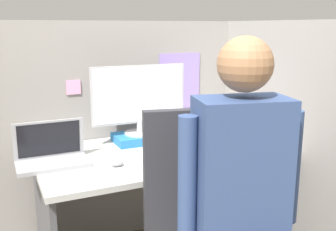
{
  "coord_description": "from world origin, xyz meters",
  "views": [
    {
      "loc": [
        -0.85,
        -1.59,
        1.4
      ],
      "look_at": [
        -0.04,
        0.19,
        0.95
      ],
      "focal_mm": 42.0,
      "sensor_mm": 36.0,
      "label": 1
    }
  ],
  "objects_px": {
    "paper_box": "(140,138)",
    "person": "(250,194)",
    "laptop": "(52,156)",
    "carrot_toy": "(228,149)",
    "monitor": "(139,97)",
    "stapler": "(239,131)"
  },
  "relations": [
    {
      "from": "laptop",
      "to": "carrot_toy",
      "type": "relative_size",
      "value": 3.02
    },
    {
      "from": "paper_box",
      "to": "laptop",
      "type": "height_order",
      "value": "laptop"
    },
    {
      "from": "stapler",
      "to": "person",
      "type": "xyz_separation_m",
      "value": [
        -0.62,
        -0.96,
        0.07
      ]
    },
    {
      "from": "stapler",
      "to": "carrot_toy",
      "type": "distance_m",
      "value": 0.37
    },
    {
      "from": "carrot_toy",
      "to": "paper_box",
      "type": "bearing_deg",
      "value": 133.18
    },
    {
      "from": "monitor",
      "to": "person",
      "type": "height_order",
      "value": "person"
    },
    {
      "from": "stapler",
      "to": "carrot_toy",
      "type": "height_order",
      "value": "stapler"
    },
    {
      "from": "paper_box",
      "to": "person",
      "type": "relative_size",
      "value": 0.23
    },
    {
      "from": "laptop",
      "to": "paper_box",
      "type": "bearing_deg",
      "value": 18.98
    },
    {
      "from": "monitor",
      "to": "carrot_toy",
      "type": "height_order",
      "value": "monitor"
    },
    {
      "from": "monitor",
      "to": "carrot_toy",
      "type": "xyz_separation_m",
      "value": [
        0.38,
        -0.41,
        -0.26
      ]
    },
    {
      "from": "person",
      "to": "laptop",
      "type": "bearing_deg",
      "value": 122.34
    },
    {
      "from": "paper_box",
      "to": "person",
      "type": "height_order",
      "value": "person"
    },
    {
      "from": "paper_box",
      "to": "monitor",
      "type": "bearing_deg",
      "value": 90.0
    },
    {
      "from": "paper_box",
      "to": "laptop",
      "type": "xyz_separation_m",
      "value": [
        -0.56,
        -0.19,
        0.02
      ]
    },
    {
      "from": "paper_box",
      "to": "person",
      "type": "bearing_deg",
      "value": -89.12
    },
    {
      "from": "monitor",
      "to": "laptop",
      "type": "bearing_deg",
      "value": -160.76
    },
    {
      "from": "paper_box",
      "to": "carrot_toy",
      "type": "height_order",
      "value": "paper_box"
    },
    {
      "from": "stapler",
      "to": "carrot_toy",
      "type": "bearing_deg",
      "value": -133.84
    },
    {
      "from": "laptop",
      "to": "stapler",
      "type": "height_order",
      "value": "laptop"
    },
    {
      "from": "stapler",
      "to": "paper_box",
      "type": "bearing_deg",
      "value": 167.68
    },
    {
      "from": "carrot_toy",
      "to": "monitor",
      "type": "bearing_deg",
      "value": 132.98
    }
  ]
}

